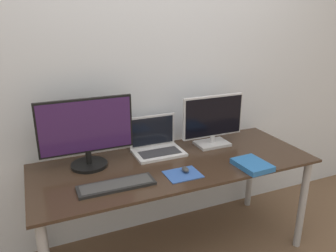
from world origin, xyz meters
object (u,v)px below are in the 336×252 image
object	(u,v)px
monitor_left	(86,132)
book	(252,165)
monitor_right	(213,121)
keyboard	(116,185)
mouse	(185,170)
laptop	(156,144)

from	to	relation	value
monitor_left	book	size ratio (longest dim) A/B	2.43
monitor_left	monitor_right	world-z (taller)	monitor_left
keyboard	monitor_left	bearing A→B (deg)	105.50
book	monitor_right	bearing A→B (deg)	95.32
mouse	keyboard	bearing A→B (deg)	-179.88
keyboard	mouse	world-z (taller)	mouse
laptop	mouse	xyz separation A→B (m)	(0.04, -0.37, -0.04)
keyboard	monitor_right	bearing A→B (deg)	21.91
keyboard	mouse	xyz separation A→B (m)	(0.43, 0.00, 0.01)
monitor_right	laptop	xyz separation A→B (m)	(-0.42, 0.05, -0.12)
keyboard	book	xyz separation A→B (m)	(0.84, -0.10, 0.01)
monitor_left	keyboard	distance (m)	0.40
keyboard	laptop	bearing A→B (deg)	43.96
monitor_right	laptop	size ratio (longest dim) A/B	1.40
monitor_left	book	world-z (taller)	monitor_left
monitor_left	monitor_right	bearing A→B (deg)	0.00
monitor_left	monitor_right	distance (m)	0.89
monitor_left	book	distance (m)	1.05
monitor_right	laptop	world-z (taller)	monitor_right
book	keyboard	bearing A→B (deg)	173.24
laptop	book	world-z (taller)	laptop
laptop	keyboard	world-z (taller)	laptop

